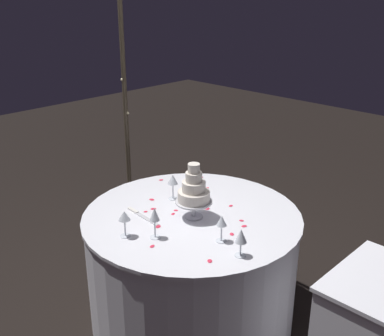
# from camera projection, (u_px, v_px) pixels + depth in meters

# --- Properties ---
(ground_plane) EXTENTS (12.00, 12.00, 0.00)m
(ground_plane) POSITION_uv_depth(u_px,v_px,m) (192.00, 318.00, 3.12)
(ground_plane) COLOR black
(decorative_arch) EXTENTS (2.23, 0.06, 2.43)m
(decorative_arch) POSITION_uv_depth(u_px,v_px,m) (235.00, 75.00, 2.79)
(decorative_arch) COLOR #473D2D
(decorative_arch) RESTS_ON ground
(main_table) EXTENTS (1.33, 1.33, 0.78)m
(main_table) POSITION_uv_depth(u_px,v_px,m) (192.00, 268.00, 2.98)
(main_table) COLOR white
(main_table) RESTS_ON ground
(tiered_cake) EXTENTS (0.22, 0.22, 0.34)m
(tiered_cake) POSITION_uv_depth(u_px,v_px,m) (194.00, 191.00, 2.74)
(tiered_cake) COLOR silver
(tiered_cake) RESTS_ON main_table
(wine_glass_0) EXTENTS (0.06, 0.06, 0.18)m
(wine_glass_0) POSITION_uv_depth(u_px,v_px,m) (155.00, 216.00, 2.53)
(wine_glass_0) COLOR silver
(wine_glass_0) RESTS_ON main_table
(wine_glass_1) EXTENTS (0.06, 0.06, 0.15)m
(wine_glass_1) POSITION_uv_depth(u_px,v_px,m) (222.00, 222.00, 2.50)
(wine_glass_1) COLOR silver
(wine_glass_1) RESTS_ON main_table
(wine_glass_2) EXTENTS (0.06, 0.06, 0.15)m
(wine_glass_2) POSITION_uv_depth(u_px,v_px,m) (241.00, 237.00, 2.36)
(wine_glass_2) COLOR silver
(wine_glass_2) RESTS_ON main_table
(wine_glass_3) EXTENTS (0.07, 0.07, 0.15)m
(wine_glass_3) POSITION_uv_depth(u_px,v_px,m) (124.00, 217.00, 2.55)
(wine_glass_3) COLOR silver
(wine_glass_3) RESTS_ON main_table
(wine_glass_4) EXTENTS (0.07, 0.07, 0.17)m
(wine_glass_4) POSITION_uv_depth(u_px,v_px,m) (173.00, 181.00, 2.99)
(wine_glass_4) COLOR silver
(wine_glass_4) RESTS_ON main_table
(cake_knife) EXTENTS (0.30, 0.04, 0.01)m
(cake_knife) POSITION_uv_depth(u_px,v_px,m) (141.00, 215.00, 2.81)
(cake_knife) COLOR silver
(cake_knife) RESTS_ON main_table
(rose_petal_0) EXTENTS (0.03, 0.03, 0.00)m
(rose_petal_0) POSITION_uv_depth(u_px,v_px,m) (173.00, 214.00, 2.84)
(rose_petal_0) COLOR #E02D47
(rose_petal_0) RESTS_ON main_table
(rose_petal_1) EXTENTS (0.02, 0.03, 0.00)m
(rose_petal_1) POSITION_uv_depth(u_px,v_px,m) (231.00, 206.00, 2.94)
(rose_petal_1) COLOR #E02D47
(rose_petal_1) RESTS_ON main_table
(rose_petal_2) EXTENTS (0.02, 0.03, 0.00)m
(rose_petal_2) POSITION_uv_depth(u_px,v_px,m) (146.00, 212.00, 2.86)
(rose_petal_2) COLOR #E02D47
(rose_petal_2) RESTS_ON main_table
(rose_petal_3) EXTENTS (0.04, 0.04, 0.00)m
(rose_petal_3) POSITION_uv_depth(u_px,v_px,m) (199.00, 186.00, 3.24)
(rose_petal_3) COLOR #E02D47
(rose_petal_3) RESTS_ON main_table
(rose_petal_4) EXTENTS (0.04, 0.03, 0.00)m
(rose_petal_4) POSITION_uv_depth(u_px,v_px,m) (152.00, 200.00, 3.03)
(rose_petal_4) COLOR #E02D47
(rose_petal_4) RESTS_ON main_table
(rose_petal_5) EXTENTS (0.04, 0.04, 0.00)m
(rose_petal_5) POSITION_uv_depth(u_px,v_px,m) (207.00, 188.00, 3.20)
(rose_petal_5) COLOR #E02D47
(rose_petal_5) RESTS_ON main_table
(rose_petal_6) EXTENTS (0.03, 0.04, 0.00)m
(rose_petal_6) POSITION_uv_depth(u_px,v_px,m) (152.00, 246.00, 2.48)
(rose_petal_6) COLOR #E02D47
(rose_petal_6) RESTS_ON main_table
(rose_petal_7) EXTENTS (0.04, 0.04, 0.00)m
(rose_petal_7) POSITION_uv_depth(u_px,v_px,m) (201.00, 203.00, 2.98)
(rose_petal_7) COLOR #E02D47
(rose_petal_7) RESTS_ON main_table
(rose_petal_8) EXTENTS (0.03, 0.03, 0.00)m
(rose_petal_8) POSITION_uv_depth(u_px,v_px,m) (184.00, 199.00, 3.03)
(rose_petal_8) COLOR #E02D47
(rose_petal_8) RESTS_ON main_table
(rose_petal_9) EXTENTS (0.04, 0.04, 0.00)m
(rose_petal_9) POSITION_uv_depth(u_px,v_px,m) (210.00, 261.00, 2.35)
(rose_petal_9) COLOR #E02D47
(rose_petal_9) RESTS_ON main_table
(rose_petal_10) EXTENTS (0.03, 0.04, 0.00)m
(rose_petal_10) POSITION_uv_depth(u_px,v_px,m) (161.00, 180.00, 3.33)
(rose_petal_10) COLOR #E02D47
(rose_petal_10) RESTS_ON main_table
(rose_petal_11) EXTENTS (0.03, 0.03, 0.00)m
(rose_petal_11) POSITION_uv_depth(u_px,v_px,m) (242.00, 221.00, 2.76)
(rose_petal_11) COLOR #E02D47
(rose_petal_11) RESTS_ON main_table
(rose_petal_12) EXTENTS (0.03, 0.04, 0.00)m
(rose_petal_12) POSITION_uv_depth(u_px,v_px,m) (201.00, 177.00, 3.38)
(rose_petal_12) COLOR #E02D47
(rose_petal_12) RESTS_ON main_table
(rose_petal_13) EXTENTS (0.04, 0.04, 0.00)m
(rose_petal_13) POSITION_uv_depth(u_px,v_px,m) (232.00, 234.00, 2.61)
(rose_petal_13) COLOR #E02D47
(rose_petal_13) RESTS_ON main_table
(rose_petal_14) EXTENTS (0.03, 0.03, 0.00)m
(rose_petal_14) POSITION_uv_depth(u_px,v_px,m) (176.00, 210.00, 2.88)
(rose_petal_14) COLOR #E02D47
(rose_petal_14) RESTS_ON main_table
(rose_petal_15) EXTENTS (0.04, 0.04, 0.00)m
(rose_petal_15) POSITION_uv_depth(u_px,v_px,m) (153.00, 209.00, 2.90)
(rose_petal_15) COLOR #E02D47
(rose_petal_15) RESTS_ON main_table
(rose_petal_16) EXTENTS (0.03, 0.04, 0.00)m
(rose_petal_16) POSITION_uv_depth(u_px,v_px,m) (244.00, 226.00, 2.69)
(rose_petal_16) COLOR #E02D47
(rose_petal_16) RESTS_ON main_table
(rose_petal_17) EXTENTS (0.04, 0.04, 0.00)m
(rose_petal_17) POSITION_uv_depth(u_px,v_px,m) (158.00, 227.00, 2.69)
(rose_petal_17) COLOR #E02D47
(rose_petal_17) RESTS_ON main_table
(rose_petal_18) EXTENTS (0.04, 0.04, 0.00)m
(rose_petal_18) POSITION_uv_depth(u_px,v_px,m) (207.00, 209.00, 2.90)
(rose_petal_18) COLOR #E02D47
(rose_petal_18) RESTS_ON main_table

